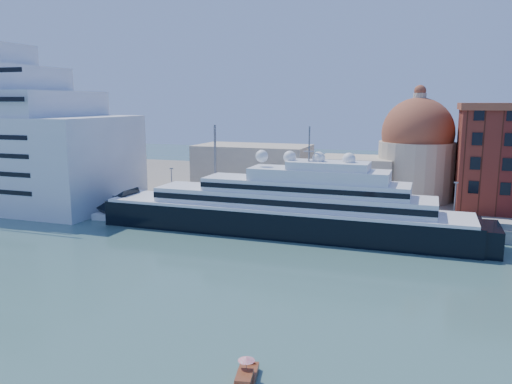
% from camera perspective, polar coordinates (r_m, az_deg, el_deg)
% --- Properties ---
extents(ground, '(400.00, 400.00, 0.00)m').
position_cam_1_polar(ground, '(76.99, -0.84, -9.06)').
color(ground, '#335856').
rests_on(ground, ground).
extents(quay, '(180.00, 10.00, 2.50)m').
position_cam_1_polar(quay, '(107.97, 5.39, -2.74)').
color(quay, gray).
rests_on(quay, ground).
extents(land, '(260.00, 72.00, 2.00)m').
position_cam_1_polar(land, '(147.41, 9.24, 0.59)').
color(land, slate).
rests_on(land, ground).
extents(quay_fence, '(180.00, 0.10, 1.20)m').
position_cam_1_polar(quay_fence, '(103.30, 4.80, -2.27)').
color(quay_fence, slate).
rests_on(quay_fence, quay).
extents(superyacht, '(82.15, 11.39, 24.55)m').
position_cam_1_polar(superyacht, '(98.08, 1.49, -2.23)').
color(superyacht, black).
rests_on(superyacht, ground).
extents(service_barge, '(11.83, 4.83, 2.60)m').
position_cam_1_polar(service_barge, '(113.07, -15.20, -2.72)').
color(service_barge, white).
rests_on(service_barge, ground).
extents(water_taxi, '(2.84, 5.64, 2.56)m').
position_cam_1_polar(water_taxi, '(48.60, -1.21, -20.52)').
color(water_taxi, maroon).
rests_on(water_taxi, ground).
extents(church, '(66.00, 18.00, 25.50)m').
position_cam_1_polar(church, '(128.11, 10.81, 3.57)').
color(church, beige).
rests_on(church, land).
extents(lamp_posts, '(120.80, 2.40, 18.00)m').
position_cam_1_polar(lamp_posts, '(108.44, -1.27, 1.98)').
color(lamp_posts, slate).
rests_on(lamp_posts, quay).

